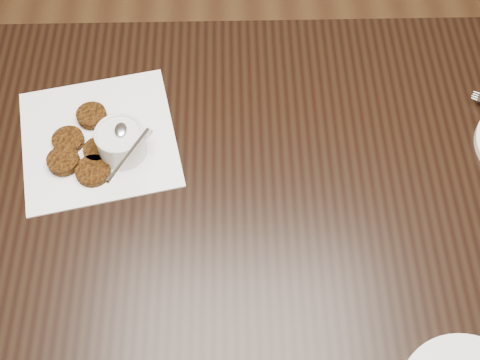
% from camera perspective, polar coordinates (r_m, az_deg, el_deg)
% --- Properties ---
extents(table, '(1.34, 0.86, 0.75)m').
position_cam_1_polar(table, '(1.34, -1.89, -10.29)').
color(table, black).
rests_on(table, floor).
extents(napkin, '(0.31, 0.31, 0.00)m').
position_cam_1_polar(napkin, '(1.09, -13.28, 3.87)').
color(napkin, white).
rests_on(napkin, table).
extents(sauce_ramekin, '(0.14, 0.14, 0.12)m').
position_cam_1_polar(sauce_ramekin, '(1.02, -11.52, 4.51)').
color(sauce_ramekin, silver).
rests_on(sauce_ramekin, napkin).
extents(patty_cluster, '(0.25, 0.25, 0.02)m').
position_cam_1_polar(patty_cluster, '(1.08, -14.95, 3.10)').
color(patty_cluster, '#5A320B').
rests_on(patty_cluster, napkin).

